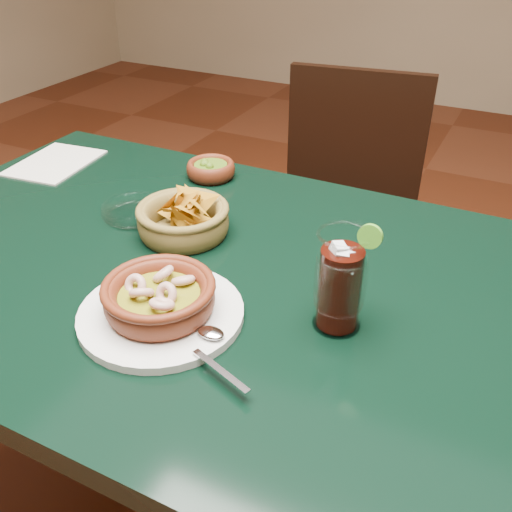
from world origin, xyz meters
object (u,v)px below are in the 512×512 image
at_px(chip_basket, 183,219).
at_px(dining_table, 191,306).
at_px(shrimp_plate, 160,301).
at_px(cola_drink, 340,282).
at_px(dining_chair, 341,222).

bearing_deg(chip_basket, dining_table, -53.70).
height_order(dining_table, chip_basket, chip_basket).
relative_size(dining_table, chip_basket, 6.03).
distance_m(shrimp_plate, chip_basket, 0.24).
bearing_deg(cola_drink, chip_basket, 160.46).
relative_size(dining_chair, shrimp_plate, 2.83).
distance_m(dining_chair, cola_drink, 0.86).
relative_size(shrimp_plate, chip_basket, 1.58).
bearing_deg(dining_table, shrimp_plate, -71.55).
height_order(dining_chair, cola_drink, cola_drink).
height_order(shrimp_plate, chip_basket, chip_basket).
bearing_deg(cola_drink, dining_table, 170.50).
bearing_deg(dining_table, chip_basket, 126.30).
bearing_deg(shrimp_plate, cola_drink, 23.24).
bearing_deg(chip_basket, dining_chair, 81.05).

